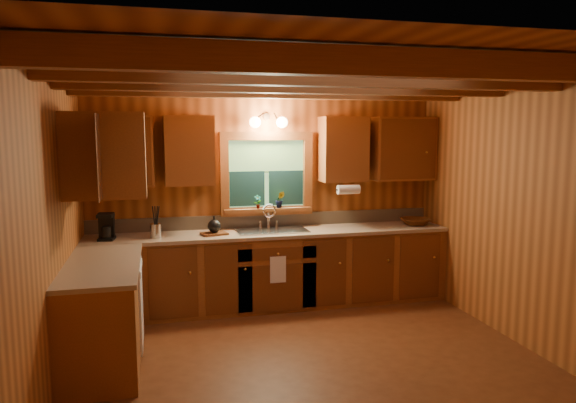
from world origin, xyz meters
The scene contains 20 objects.
room centered at (0.00, 0.00, 1.30)m, with size 4.20×4.20×4.20m.
ceiling_beams centered at (0.00, 0.00, 2.49)m, with size 4.20×2.54×0.18m.
base_cabinets centered at (-0.49, 1.28, 0.43)m, with size 4.20×2.22×0.86m.
countertop centered at (-0.48, 1.29, 0.88)m, with size 4.20×2.24×0.04m.
backsplash centered at (0.00, 1.89, 0.98)m, with size 4.20×0.02×0.16m, color #9D8569.
dishwasher_panel centered at (-1.47, 0.68, 0.43)m, with size 0.02×0.60×0.80m, color white.
upper_cabinets centered at (-0.56, 1.42, 1.84)m, with size 4.19×1.77×0.78m.
window centered at (0.00, 1.87, 1.53)m, with size 1.12×0.08×1.00m.
window_sill centered at (0.00, 1.82, 1.12)m, with size 1.06×0.14×0.04m, color brown.
wall_sconce centered at (0.00, 1.75, 2.16)m, with size 0.45×0.21×0.17m.
paper_towel_roll centered at (0.92, 1.53, 1.37)m, with size 0.11×0.11×0.27m, color white.
dish_towel centered at (0.00, 1.26, 0.52)m, with size 0.18×0.01×0.30m, color white.
sink centered at (0.00, 1.60, 0.86)m, with size 0.82×0.48×0.43m.
coffee_maker centered at (-1.83, 1.55, 1.04)m, with size 0.16×0.21×0.29m.
utensil_crock centered at (-1.32, 1.52, 0.99)m, with size 0.12×0.12×0.35m.
cutting_board centered at (-0.68, 1.53, 0.91)m, with size 0.28×0.20×0.02m, color #5F2F14.
teakettle centered at (-0.68, 1.53, 1.00)m, with size 0.15×0.15×0.19m.
wicker_basket centered at (1.81, 1.55, 0.94)m, with size 0.35×0.35×0.09m, color #48230C.
potted_plant_left centered at (-0.12, 1.80, 1.22)m, with size 0.09×0.06×0.16m, color #5F2F14.
potted_plant_right centered at (0.15, 1.80, 1.24)m, with size 0.11×0.09×0.20m, color #5F2F14.
Camera 1 is at (-1.29, -4.41, 2.06)m, focal length 33.32 mm.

